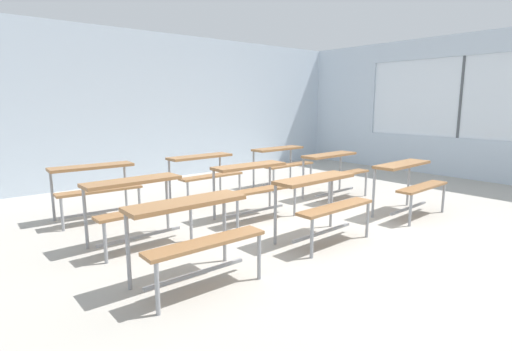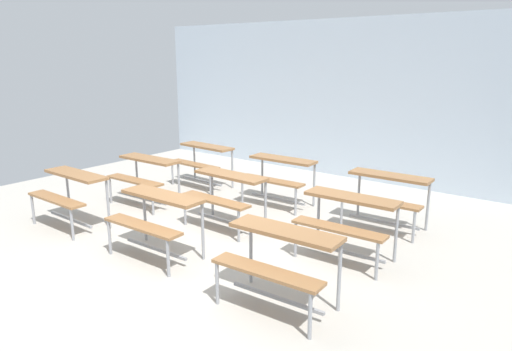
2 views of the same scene
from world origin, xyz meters
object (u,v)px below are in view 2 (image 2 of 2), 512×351
Objects in this scene: desk_bench_r0c1 at (156,211)px; desk_bench_r1c2 at (347,213)px; desk_bench_r0c0 at (70,187)px; desk_bench_r1c1 at (225,188)px; desk_bench_r0c2 at (279,251)px; desk_bench_r2c0 at (203,156)px; desk_bench_r1c0 at (145,170)px; desk_bench_r2c1 at (279,170)px; desk_bench_r2c2 at (386,189)px.

desk_bench_r0c1 is 1.00× the size of desk_bench_r1c2.
desk_bench_r0c0 is 2.15m from desk_bench_r1c1.
desk_bench_r2c0 is (-3.52, 2.65, 0.00)m from desk_bench_r0c2.
desk_bench_r0c0 is 2.62m from desk_bench_r2c0.
desk_bench_r1c0 is 2.12m from desk_bench_r2c1.
desk_bench_r0c0 is 4.33m from desk_bench_r2c2.
desk_bench_r1c1 is (-0.00, 1.23, 0.00)m from desk_bench_r0c1.
desk_bench_r1c0 is 1.00× the size of desk_bench_r1c1.
desk_bench_r0c1 is at bearing -91.19° from desk_bench_r2c1.
desk_bench_r1c1 is 1.00× the size of desk_bench_r2c1.
desk_bench_r1c0 and desk_bench_r2c0 have the same top height.
desk_bench_r0c0 is at bearing -93.09° from desk_bench_r1c0.
desk_bench_r2c2 is (1.76, 1.30, 0.00)m from desk_bench_r1c1.
desk_bench_r0c0 is 0.99× the size of desk_bench_r1c0.
desk_bench_r0c0 is at bearing 177.01° from desk_bench_r0c2.
desk_bench_r1c1 is at bearing 88.94° from desk_bench_r0c1.
desk_bench_r0c2 and desk_bench_r1c0 have the same top height.
desk_bench_r1c1 is (1.73, 1.27, 0.00)m from desk_bench_r0c0.
desk_bench_r0c2 is 2.22m from desk_bench_r1c1.
desk_bench_r0c2 is 1.01× the size of desk_bench_r2c2.
desk_bench_r1c0 is at bearing 142.92° from desk_bench_r0c1.
desk_bench_r2c1 is at bearing 91.70° from desk_bench_r1c1.
desk_bench_r1c2 and desk_bench_r2c0 have the same top height.
desk_bench_r2c2 is at bearing -0.75° from desk_bench_r2c1.
desk_bench_r1c2 is at bearing 87.16° from desk_bench_r0c2.
desk_bench_r0c1 and desk_bench_r1c0 have the same top height.
desk_bench_r0c2 is 1.01× the size of desk_bench_r1c2.
desk_bench_r0c2 and desk_bench_r1c1 have the same top height.
desk_bench_r1c0 is at bearing -178.35° from desk_bench_r1c1.
desk_bench_r0c2 is (1.79, -0.07, 0.00)m from desk_bench_r0c1.
desk_bench_r1c1 is (1.69, -0.00, 0.00)m from desk_bench_r1c0.
desk_bench_r0c2 is at bearing -91.95° from desk_bench_r1c2.
desk_bench_r0c2 is 4.40m from desk_bench_r2c0.
desk_bench_r1c0 is at bearing -160.69° from desk_bench_r2c2.
desk_bench_r2c1 is (1.69, 1.28, 0.00)m from desk_bench_r1c0.
desk_bench_r0c0 is 3.78m from desk_bench_r1c2.
desk_bench_r2c1 and desk_bench_r2c2 have the same top height.
desk_bench_r0c0 and desk_bench_r2c2 have the same top height.
desk_bench_r2c2 is (3.46, 1.29, 0.00)m from desk_bench_r1c0.
desk_bench_r0c1 and desk_bench_r1c2 have the same top height.
desk_bench_r2c2 is (3.50, 2.56, 0.00)m from desk_bench_r0c0.
desk_bench_r0c1 is at bearing -53.29° from desk_bench_r2c0.
desk_bench_r1c2 is 3.76m from desk_bench_r2c0.
desk_bench_r2c2 is (3.49, -0.05, 0.00)m from desk_bench_r2c0.
desk_bench_r0c1 and desk_bench_r1c1 have the same top height.
desk_bench_r2c1 is at bearing 35.77° from desk_bench_r1c0.
desk_bench_r1c2 is (1.80, 0.05, 0.00)m from desk_bench_r1c1.
desk_bench_r0c2 is at bearing -21.80° from desk_bench_r1c0.
desk_bench_r2c1 is (1.72, -0.07, 0.00)m from desk_bench_r2c0.
desk_bench_r2c1 is 1.76m from desk_bench_r2c2.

